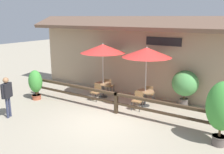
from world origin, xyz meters
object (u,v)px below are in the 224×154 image
object	(u,v)px
dining_table_middle	(145,94)
chair_middle_streetside	(138,99)
chair_near_streetside	(96,91)
potted_plant_broad_leaf	(35,83)
potted_plant_corner_fern	(185,84)
potted_plant_tall_tropical	(222,108)
patio_umbrella_near	(103,49)
dining_table_near	(103,86)
patio_umbrella_middle	(147,52)
chair_middle_wallside	(149,93)
chair_near_wallside	(109,85)
pedestrian	(7,92)

from	to	relation	value
dining_table_middle	chair_middle_streetside	bearing A→B (deg)	-97.70
chair_near_streetside	potted_plant_broad_leaf	distance (m)	3.16
dining_table_middle	potted_plant_corner_fern	world-z (taller)	potted_plant_corner_fern
potted_plant_broad_leaf	potted_plant_tall_tropical	xyz separation A→B (m)	(8.90, -0.02, 0.44)
patio_umbrella_near	chair_middle_streetside	xyz separation A→B (m)	(2.40, -0.69, -2.11)
dining_table_near	potted_plant_corner_fern	xyz separation A→B (m)	(4.09, 0.87, 0.51)
patio_umbrella_near	potted_plant_tall_tropical	bearing A→B (deg)	-19.70
dining_table_middle	chair_middle_streetside	xyz separation A→B (m)	(-0.08, -0.63, -0.12)
chair_near_streetside	patio_umbrella_middle	distance (m)	3.31
dining_table_near	patio_umbrella_middle	world-z (taller)	patio_umbrella_middle
potted_plant_tall_tropical	potted_plant_corner_fern	world-z (taller)	potted_plant_tall_tropical
chair_middle_streetside	potted_plant_broad_leaf	xyz separation A→B (m)	(-5.12, -1.50, 0.41)
chair_middle_wallside	patio_umbrella_near	bearing A→B (deg)	2.28
dining_table_middle	chair_middle_wallside	distance (m)	0.64
dining_table_middle	patio_umbrella_middle	bearing A→B (deg)	180.00
chair_near_wallside	dining_table_middle	world-z (taller)	chair_near_wallside
patio_umbrella_middle	chair_near_wallside	bearing A→B (deg)	164.49
chair_middle_streetside	chair_near_wallside	bearing A→B (deg)	147.10
patio_umbrella_near	potted_plant_tall_tropical	distance (m)	6.70
chair_near_wallside	potted_plant_tall_tropical	world-z (taller)	potted_plant_tall_tropical
chair_near_streetside	chair_middle_streetside	size ratio (longest dim) A/B	1.00
potted_plant_corner_fern	chair_middle_wallside	bearing A→B (deg)	-169.53
chair_near_streetside	dining_table_middle	world-z (taller)	chair_near_streetside
patio_umbrella_near	chair_middle_streetside	distance (m)	3.28
patio_umbrella_middle	chair_middle_wallside	size ratio (longest dim) A/B	3.33
patio_umbrella_near	potted_plant_broad_leaf	world-z (taller)	patio_umbrella_near
chair_near_wallside	pedestrian	xyz separation A→B (m)	(-1.78, -5.10, 0.64)
chair_near_wallside	dining_table_middle	size ratio (longest dim) A/B	1.05
dining_table_near	potted_plant_broad_leaf	xyz separation A→B (m)	(-2.71, -2.19, 0.29)
chair_middle_streetside	potted_plant_corner_fern	size ratio (longest dim) A/B	0.49
chair_near_streetside	potted_plant_corner_fern	world-z (taller)	potted_plant_corner_fern
pedestrian	chair_near_wallside	bearing A→B (deg)	140.86
potted_plant_broad_leaf	potted_plant_corner_fern	distance (m)	7.46
dining_table_near	chair_middle_wallside	bearing A→B (deg)	13.05
chair_near_streetside	potted_plant_corner_fern	xyz separation A→B (m)	(4.07, 1.51, 0.62)
chair_near_wallside	potted_plant_corner_fern	xyz separation A→B (m)	(4.14, 0.23, 0.62)
dining_table_middle	patio_umbrella_near	bearing A→B (deg)	178.48
chair_near_streetside	pedestrian	distance (m)	4.29
potted_plant_corner_fern	potted_plant_tall_tropical	bearing A→B (deg)	-55.71
chair_near_streetside	chair_middle_wallside	world-z (taller)	same
dining_table_near	potted_plant_tall_tropical	bearing A→B (deg)	-19.70
chair_middle_streetside	chair_near_streetside	bearing A→B (deg)	174.27
chair_middle_streetside	potted_plant_tall_tropical	size ratio (longest dim) A/B	0.39
dining_table_near	chair_near_wallside	world-z (taller)	chair_near_wallside
chair_near_streetside	potted_plant_tall_tropical	xyz separation A→B (m)	(6.18, -1.58, 0.85)
chair_near_wallside	chair_middle_wallside	xyz separation A→B (m)	(2.48, -0.08, 0.00)
patio_umbrella_near	patio_umbrella_middle	distance (m)	2.49
chair_middle_streetside	pedestrian	world-z (taller)	pedestrian
chair_near_streetside	potted_plant_broad_leaf	bearing A→B (deg)	-147.55
chair_near_wallside	patio_umbrella_middle	size ratio (longest dim) A/B	0.30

